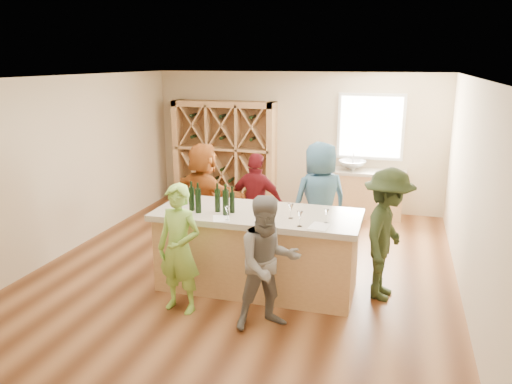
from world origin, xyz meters
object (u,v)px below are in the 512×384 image
(tasting_counter_base, at_px, (257,253))
(person_server, at_px, (387,235))
(person_near_left, at_px, (179,249))
(person_near_right, at_px, (268,263))
(person_far_right, at_px, (320,201))
(wine_bottle_e, at_px, (232,203))
(person_far_mid, at_px, (257,203))
(wine_bottle_b, at_px, (198,201))
(wine_bottle_c, at_px, (218,200))
(wine_bottle_d, at_px, (226,203))
(sink, at_px, (352,165))
(person_far_left, at_px, (204,195))
(wine_bottle_a, at_px, (192,199))
(wine_rack, at_px, (224,153))

(tasting_counter_base, bearing_deg, person_server, 6.63)
(person_near_left, relative_size, person_near_right, 1.02)
(person_far_right, bearing_deg, tasting_counter_base, 31.18)
(wine_bottle_e, relative_size, person_far_mid, 0.17)
(wine_bottle_b, distance_m, person_server, 2.48)
(wine_bottle_c, distance_m, person_far_right, 1.85)
(wine_bottle_e, bearing_deg, wine_bottle_d, -109.65)
(sink, relative_size, person_far_right, 0.29)
(tasting_counter_base, bearing_deg, sink, 76.89)
(wine_bottle_b, bearing_deg, tasting_counter_base, 18.25)
(wine_bottle_b, xyz_separation_m, person_far_left, (-0.57, 1.58, -0.37))
(tasting_counter_base, xyz_separation_m, wine_bottle_d, (-0.35, -0.24, 0.75))
(wine_bottle_e, height_order, person_far_mid, person_far_mid)
(sink, xyz_separation_m, person_server, (0.80, -3.54, -0.15))
(wine_bottle_c, relative_size, person_near_right, 0.19)
(wine_bottle_a, height_order, person_far_mid, person_far_mid)
(sink, xyz_separation_m, person_far_mid, (-1.25, -2.45, -0.20))
(wine_bottle_a, bearing_deg, wine_bottle_e, 6.07)
(wine_bottle_c, bearing_deg, wine_rack, 108.60)
(person_far_left, bearing_deg, sink, -103.36)
(person_far_right, bearing_deg, wine_bottle_d, 24.43)
(wine_rack, bearing_deg, wine_bottle_d, -69.92)
(wine_rack, bearing_deg, sink, -1.49)
(wine_bottle_d, xyz_separation_m, person_near_right, (0.76, -0.72, -0.46))
(person_near_left, distance_m, person_far_left, 2.28)
(tasting_counter_base, xyz_separation_m, person_far_mid, (-0.38, 1.28, 0.31))
(tasting_counter_base, bearing_deg, person_far_mid, 106.63)
(sink, bearing_deg, wine_bottle_a, -113.88)
(wine_bottle_e, bearing_deg, person_near_left, -119.27)
(person_near_left, bearing_deg, person_far_right, 67.13)
(wine_bottle_c, height_order, wine_bottle_e, wine_bottle_c)
(tasting_counter_base, bearing_deg, wine_bottle_e, -159.46)
(wine_bottle_c, bearing_deg, sink, 70.33)
(wine_rack, xyz_separation_m, wine_bottle_e, (1.52, -3.92, 0.12))
(wine_bottle_c, height_order, person_server, person_server)
(wine_bottle_e, height_order, person_far_left, person_far_left)
(person_near_right, bearing_deg, wine_rack, 81.80)
(person_near_right, bearing_deg, wine_bottle_e, 96.93)
(sink, bearing_deg, wine_bottle_d, -107.11)
(wine_bottle_b, distance_m, person_near_right, 1.43)
(wine_bottle_e, xyz_separation_m, person_near_right, (0.72, -0.85, -0.43))
(wine_bottle_e, bearing_deg, person_far_left, 124.48)
(wine_rack, height_order, person_far_right, wine_rack)
(wine_rack, xyz_separation_m, person_far_left, (0.53, -2.47, -0.23))
(tasting_counter_base, height_order, person_far_left, person_far_left)
(person_far_right, bearing_deg, person_far_left, -34.11)
(tasting_counter_base, xyz_separation_m, person_near_left, (-0.73, -0.87, 0.31))
(tasting_counter_base, height_order, wine_bottle_c, wine_bottle_c)
(wine_bottle_b, height_order, wine_bottle_d, wine_bottle_d)
(person_far_left, bearing_deg, person_near_right, 155.59)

